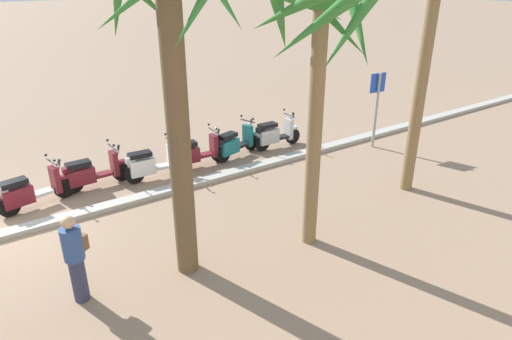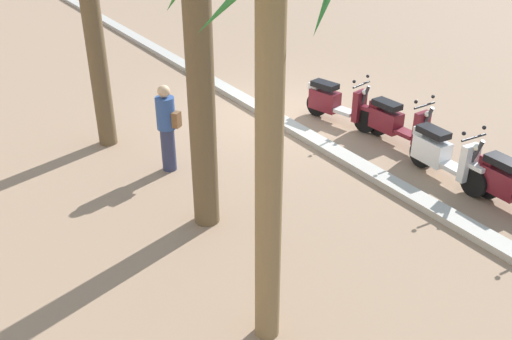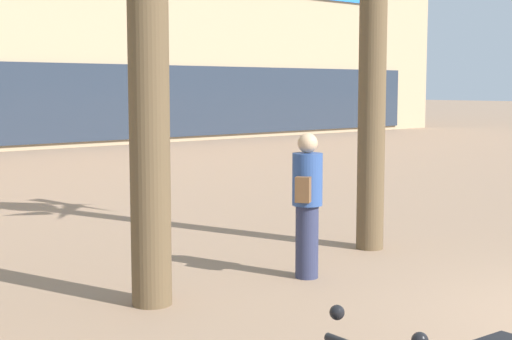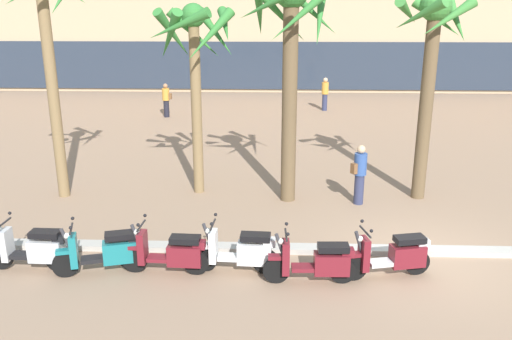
{
  "view_description": "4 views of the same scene",
  "coord_description": "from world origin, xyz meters",
  "px_view_note": "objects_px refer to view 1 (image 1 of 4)",
  "views": [
    {
      "loc": [
        0.07,
        10.07,
        5.19
      ],
      "look_at": [
        -5.09,
        2.52,
        1.16
      ],
      "focal_mm": 31.3,
      "sensor_mm": 36.0,
      "label": 1
    },
    {
      "loc": [
        -9.53,
        6.86,
        4.86
      ],
      "look_at": [
        -3.12,
        2.72,
        0.81
      ],
      "focal_mm": 39.01,
      "sensor_mm": 36.0,
      "label": 2
    },
    {
      "loc": [
        -6.87,
        -2.75,
        2.15
      ],
      "look_at": [
        -1.5,
        3.46,
        1.25
      ],
      "focal_mm": 53.04,
      "sensor_mm": 36.0,
      "label": 3
    },
    {
      "loc": [
        -3.23,
        -10.51,
        5.26
      ],
      "look_at": [
        -3.69,
        2.11,
        1.28
      ],
      "focal_mm": 37.58,
      "sensor_mm": 36.0,
      "label": 4
    }
  ],
  "objects_px": {
    "scooter_teal_mid_front": "(235,143)",
    "crossing_sign": "(377,102)",
    "palm_tree_mid_walkway": "(171,33)",
    "scooter_white_second_in_line": "(151,164)",
    "scooter_maroon_far_back": "(92,172)",
    "scooter_silver_last_in_row": "(274,134)",
    "pedestrian_window_shopping": "(75,256)",
    "scooter_maroon_tail_end": "(30,191)",
    "scooter_maroon_gap_after_mid": "(196,153)",
    "palm_tree_near_sign": "(318,44)"
  },
  "relations": [
    {
      "from": "scooter_white_second_in_line",
      "to": "palm_tree_mid_walkway",
      "type": "relative_size",
      "value": 0.3
    },
    {
      "from": "crossing_sign",
      "to": "scooter_maroon_far_back",
      "type": "bearing_deg",
      "value": -13.52
    },
    {
      "from": "scooter_maroon_gap_after_mid",
      "to": "scooter_maroon_tail_end",
      "type": "height_order",
      "value": "same"
    },
    {
      "from": "scooter_silver_last_in_row",
      "to": "palm_tree_mid_walkway",
      "type": "relative_size",
      "value": 0.29
    },
    {
      "from": "scooter_white_second_in_line",
      "to": "pedestrian_window_shopping",
      "type": "distance_m",
      "value": 4.95
    },
    {
      "from": "scooter_white_second_in_line",
      "to": "pedestrian_window_shopping",
      "type": "bearing_deg",
      "value": 53.62
    },
    {
      "from": "scooter_white_second_in_line",
      "to": "crossing_sign",
      "type": "xyz_separation_m",
      "value": [
        -6.94,
        1.65,
        1.05
      ]
    },
    {
      "from": "pedestrian_window_shopping",
      "to": "scooter_maroon_far_back",
      "type": "bearing_deg",
      "value": -108.34
    },
    {
      "from": "scooter_maroon_gap_after_mid",
      "to": "scooter_white_second_in_line",
      "type": "xyz_separation_m",
      "value": [
        1.41,
        0.1,
        0.01
      ]
    },
    {
      "from": "crossing_sign",
      "to": "pedestrian_window_shopping",
      "type": "xyz_separation_m",
      "value": [
        9.87,
        2.32,
        -0.63
      ]
    },
    {
      "from": "scooter_silver_last_in_row",
      "to": "scooter_white_second_in_line",
      "type": "distance_m",
      "value": 4.22
    },
    {
      "from": "scooter_maroon_gap_after_mid",
      "to": "crossing_sign",
      "type": "distance_m",
      "value": 5.9
    },
    {
      "from": "scooter_silver_last_in_row",
      "to": "scooter_white_second_in_line",
      "type": "xyz_separation_m",
      "value": [
        4.22,
        0.06,
        -0.01
      ]
    },
    {
      "from": "palm_tree_near_sign",
      "to": "scooter_teal_mid_front",
      "type": "bearing_deg",
      "value": -104.1
    },
    {
      "from": "scooter_silver_last_in_row",
      "to": "scooter_white_second_in_line",
      "type": "height_order",
      "value": "same"
    },
    {
      "from": "scooter_teal_mid_front",
      "to": "palm_tree_near_sign",
      "type": "xyz_separation_m",
      "value": [
        1.23,
        4.88,
        3.6
      ]
    },
    {
      "from": "scooter_maroon_gap_after_mid",
      "to": "scooter_maroon_tail_end",
      "type": "relative_size",
      "value": 0.98
    },
    {
      "from": "scooter_maroon_gap_after_mid",
      "to": "scooter_maroon_far_back",
      "type": "height_order",
      "value": "same"
    },
    {
      "from": "scooter_maroon_far_back",
      "to": "crossing_sign",
      "type": "bearing_deg",
      "value": 166.48
    },
    {
      "from": "scooter_maroon_far_back",
      "to": "pedestrian_window_shopping",
      "type": "height_order",
      "value": "pedestrian_window_shopping"
    },
    {
      "from": "scooter_teal_mid_front",
      "to": "crossing_sign",
      "type": "bearing_deg",
      "value": 157.39
    },
    {
      "from": "palm_tree_mid_walkway",
      "to": "palm_tree_near_sign",
      "type": "height_order",
      "value": "palm_tree_mid_walkway"
    },
    {
      "from": "scooter_silver_last_in_row",
      "to": "palm_tree_near_sign",
      "type": "bearing_deg",
      "value": 60.77
    },
    {
      "from": "scooter_maroon_tail_end",
      "to": "palm_tree_near_sign",
      "type": "relative_size",
      "value": 0.35
    },
    {
      "from": "palm_tree_mid_walkway",
      "to": "pedestrian_window_shopping",
      "type": "relative_size",
      "value": 3.62
    },
    {
      "from": "pedestrian_window_shopping",
      "to": "palm_tree_near_sign",
      "type": "bearing_deg",
      "value": 169.67
    },
    {
      "from": "crossing_sign",
      "to": "palm_tree_near_sign",
      "type": "distance_m",
      "value": 6.77
    },
    {
      "from": "scooter_teal_mid_front",
      "to": "palm_tree_mid_walkway",
      "type": "bearing_deg",
      "value": 48.95
    },
    {
      "from": "scooter_silver_last_in_row",
      "to": "scooter_maroon_gap_after_mid",
      "type": "height_order",
      "value": "same"
    },
    {
      "from": "crossing_sign",
      "to": "palm_tree_near_sign",
      "type": "bearing_deg",
      "value": 29.98
    },
    {
      "from": "palm_tree_mid_walkway",
      "to": "scooter_white_second_in_line",
      "type": "bearing_deg",
      "value": -103.57
    },
    {
      "from": "scooter_maroon_far_back",
      "to": "scooter_silver_last_in_row",
      "type": "bearing_deg",
      "value": 176.83
    },
    {
      "from": "pedestrian_window_shopping",
      "to": "scooter_teal_mid_front",
      "type": "bearing_deg",
      "value": -144.27
    },
    {
      "from": "scooter_maroon_gap_after_mid",
      "to": "pedestrian_window_shopping",
      "type": "xyz_separation_m",
      "value": [
        4.34,
        4.07,
        0.43
      ]
    },
    {
      "from": "scooter_silver_last_in_row",
      "to": "scooter_maroon_tail_end",
      "type": "relative_size",
      "value": 0.95
    },
    {
      "from": "scooter_silver_last_in_row",
      "to": "palm_tree_near_sign",
      "type": "height_order",
      "value": "palm_tree_near_sign"
    },
    {
      "from": "scooter_maroon_gap_after_mid",
      "to": "palm_tree_near_sign",
      "type": "distance_m",
      "value": 6.07
    },
    {
      "from": "scooter_maroon_far_back",
      "to": "palm_tree_near_sign",
      "type": "bearing_deg",
      "value": 120.13
    },
    {
      "from": "scooter_maroon_tail_end",
      "to": "scooter_white_second_in_line",
      "type": "bearing_deg",
      "value": 178.8
    },
    {
      "from": "crossing_sign",
      "to": "pedestrian_window_shopping",
      "type": "bearing_deg",
      "value": 13.25
    },
    {
      "from": "scooter_maroon_far_back",
      "to": "palm_tree_near_sign",
      "type": "distance_m",
      "value": 6.97
    },
    {
      "from": "scooter_teal_mid_front",
      "to": "scooter_maroon_far_back",
      "type": "xyz_separation_m",
      "value": [
        4.22,
        -0.28,
        -0.01
      ]
    },
    {
      "from": "scooter_white_second_in_line",
      "to": "pedestrian_window_shopping",
      "type": "height_order",
      "value": "pedestrian_window_shopping"
    },
    {
      "from": "scooter_teal_mid_front",
      "to": "scooter_white_second_in_line",
      "type": "relative_size",
      "value": 1.01
    },
    {
      "from": "scooter_silver_last_in_row",
      "to": "scooter_maroon_gap_after_mid",
      "type": "distance_m",
      "value": 2.81
    },
    {
      "from": "scooter_silver_last_in_row",
      "to": "scooter_maroon_tail_end",
      "type": "distance_m",
      "value": 7.25
    },
    {
      "from": "scooter_silver_last_in_row",
      "to": "scooter_white_second_in_line",
      "type": "relative_size",
      "value": 0.99
    },
    {
      "from": "palm_tree_mid_walkway",
      "to": "palm_tree_near_sign",
      "type": "distance_m",
      "value": 2.61
    },
    {
      "from": "scooter_teal_mid_front",
      "to": "scooter_maroon_far_back",
      "type": "distance_m",
      "value": 4.23
    },
    {
      "from": "scooter_teal_mid_front",
      "to": "palm_tree_near_sign",
      "type": "height_order",
      "value": "palm_tree_near_sign"
    }
  ]
}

